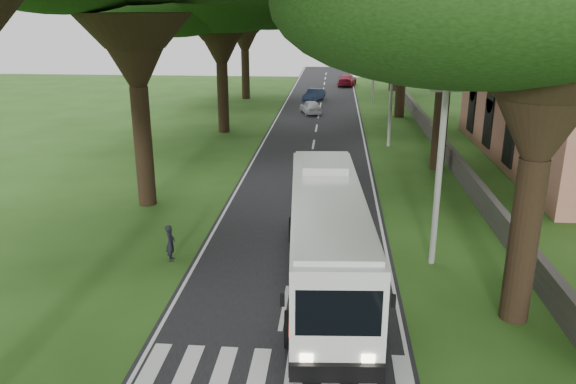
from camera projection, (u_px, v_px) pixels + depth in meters
The scene contains 12 objects.
ground at pixel (278, 341), 17.03m from camera, with size 140.00×140.00×0.00m, color #274B15.
road at pixel (313, 148), 40.71m from camera, with size 8.00×120.00×0.04m, color black.
crosswalk at pixel (271, 382), 15.14m from camera, with size 8.00×3.00×0.01m, color silver.
property_wall at pixel (442, 145), 38.86m from camera, with size 0.35×50.00×1.20m, color #383533.
pole_near at pixel (440, 161), 20.98m from camera, with size 1.60×0.24×8.00m.
pole_mid at pixel (391, 89), 39.92m from camera, with size 1.60×0.24×8.00m.
pole_far at pixel (374, 63), 58.86m from camera, with size 1.60×0.24×8.00m.
coach_bus at pixel (327, 234), 20.08m from camera, with size 3.44×12.24×3.57m.
distant_car_a at pixel (311, 107), 53.70m from camera, with size 1.53×3.80×1.29m, color #B8B9BE.
distant_car_b at pixel (314, 95), 61.33m from camera, with size 1.34×3.85×1.27m, color navy.
distant_car_c at pixel (347, 80), 73.37m from camera, with size 2.03×5.00×1.45m, color maroon.
pedestrian at pixel (171, 243), 22.28m from camera, with size 0.55×0.36×1.50m, color black.
Camera 1 is at (1.53, -14.70, 9.59)m, focal length 35.00 mm.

